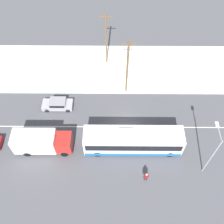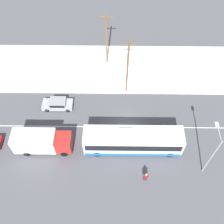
# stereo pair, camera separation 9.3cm
# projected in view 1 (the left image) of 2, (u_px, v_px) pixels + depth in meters

# --- Properties ---
(ground_plane) EXTENTS (120.00, 120.00, 0.00)m
(ground_plane) POSITION_uv_depth(u_px,v_px,m) (125.00, 127.00, 34.97)
(ground_plane) COLOR #4C4C51
(snow_lot) EXTENTS (80.00, 10.41, 0.12)m
(snow_lot) POSITION_uv_depth(u_px,v_px,m) (124.00, 68.00, 41.36)
(snow_lot) COLOR white
(snow_lot) RESTS_ON ground_plane
(lane_marking_center) EXTENTS (60.00, 0.12, 0.00)m
(lane_marking_center) POSITION_uv_depth(u_px,v_px,m) (125.00, 127.00, 34.97)
(lane_marking_center) COLOR silver
(lane_marking_center) RESTS_ON ground_plane
(city_bus) EXTENTS (11.89, 2.57, 3.55)m
(city_bus) POSITION_uv_depth(u_px,v_px,m) (133.00, 141.00, 31.76)
(city_bus) COLOR white
(city_bus) RESTS_ON ground_plane
(box_truck) EXTENTS (7.08, 2.30, 3.03)m
(box_truck) POSITION_uv_depth(u_px,v_px,m) (41.00, 142.00, 31.75)
(box_truck) COLOR silver
(box_truck) RESTS_ON ground_plane
(sedan_car) EXTENTS (4.19, 1.80, 1.40)m
(sedan_car) POSITION_uv_depth(u_px,v_px,m) (58.00, 104.00, 36.29)
(sedan_car) COLOR #9E9EA3
(sedan_car) RESTS_ON ground_plane
(pedestrian_at_stop) EXTENTS (0.63, 0.28, 1.75)m
(pedestrian_at_stop) POSITION_uv_depth(u_px,v_px,m) (146.00, 176.00, 29.80)
(pedestrian_at_stop) COLOR #23232D
(pedestrian_at_stop) RESTS_ON ground_plane
(streetlamp) EXTENTS (0.36, 2.45, 7.12)m
(streetlamp) POSITION_uv_depth(u_px,v_px,m) (213.00, 149.00, 27.99)
(streetlamp) COLOR #9EA3A8
(streetlamp) RESTS_ON ground_plane
(utility_pole_roadside) EXTENTS (1.80, 0.24, 9.26)m
(utility_pole_roadside) POSITION_uv_depth(u_px,v_px,m) (127.00, 68.00, 34.74)
(utility_pole_roadside) COLOR brown
(utility_pole_roadside) RESTS_ON ground_plane
(utility_pole_snowlot) EXTENTS (1.80, 0.24, 8.92)m
(utility_pole_snowlot) POSITION_uv_depth(u_px,v_px,m) (106.00, 39.00, 38.41)
(utility_pole_snowlot) COLOR brown
(utility_pole_snowlot) RESTS_ON ground_plane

